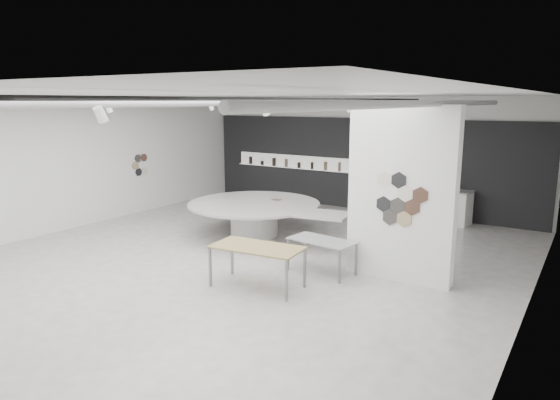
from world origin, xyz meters
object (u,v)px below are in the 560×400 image
Objects in this scene: sample_table_wood at (257,249)px; display_island at (256,214)px; sample_table_stone at (322,243)px; kitchen_counter at (440,205)px; partition_column at (401,194)px.

display_island is at bearing 125.67° from sample_table_wood.
sample_table_wood reaches higher than sample_table_stone.
display_island is 2.67× the size of sample_table_wood.
display_island is 3.32× the size of sample_table_stone.
sample_table_stone is 6.12m from kitchen_counter.
kitchen_counter is (0.88, 6.05, -0.15)m from sample_table_stone.
sample_table_wood is at bearing -115.24° from sample_table_stone.
sample_table_wood is at bearing -137.96° from partition_column.
sample_table_stone is (0.68, 1.45, -0.11)m from sample_table_wood.
kitchen_counter is (3.84, 4.32, -0.08)m from display_island.
partition_column reaches higher than kitchen_counter.
partition_column is at bearing 42.04° from sample_table_wood.
display_island is at bearing 149.69° from sample_table_stone.
partition_column is 4.79m from display_island.
sample_table_stone is at bearing -91.43° from kitchen_counter.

